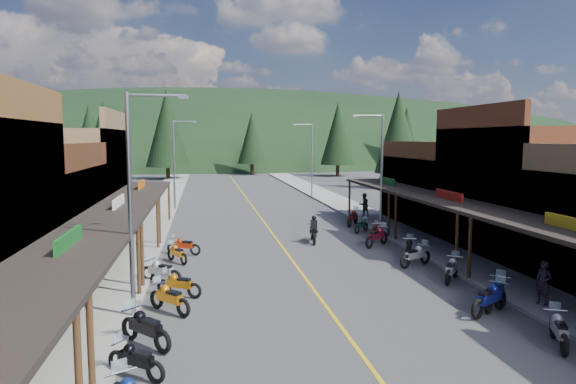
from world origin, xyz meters
name	(u,v)px	position (x,y,z in m)	size (l,w,h in m)	color
ground	(298,269)	(0.00, 0.00, 0.00)	(220.00, 220.00, 0.00)	#38383A
centerline	(257,212)	(0.00, 20.00, 0.01)	(0.15, 90.00, 0.01)	gold
sidewalk_west	(155,213)	(-8.70, 20.00, 0.07)	(3.40, 94.00, 0.15)	gray
sidewalk_east	(352,209)	(8.70, 20.00, 0.07)	(3.40, 94.00, 0.15)	gray
shop_west_2	(9,220)	(-13.75, 1.70, 2.53)	(10.90, 9.00, 6.20)	#3F2111
shop_west_3	(62,182)	(-13.78, 11.30, 3.52)	(10.90, 10.20, 8.20)	brown
shop_east_2	(533,190)	(13.78, 1.70, 3.52)	(10.90, 9.00, 8.20)	#562B19
shop_east_3	(451,190)	(13.75, 11.30, 2.53)	(10.90, 10.20, 6.20)	#4C2D16
streetlight_0	(134,195)	(-6.95, -6.00, 4.46)	(2.16, 0.18, 8.00)	gray
streetlight_1	(176,161)	(-6.95, 22.00, 4.46)	(2.16, 0.18, 8.00)	gray
streetlight_2	(380,168)	(6.95, 8.00, 4.46)	(2.16, 0.18, 8.00)	gray
streetlight_3	(311,156)	(6.95, 30.00, 4.46)	(2.16, 0.18, 8.00)	gray
ridge_hill	(218,159)	(0.00, 135.00, 0.00)	(310.00, 140.00, 60.00)	black
pine_1	(90,134)	(-24.00, 70.00, 7.24)	(5.88, 5.88, 12.50)	black
pine_2	(167,128)	(-10.00, 58.00, 7.99)	(6.72, 6.72, 14.00)	black
pine_3	(252,138)	(4.00, 66.00, 6.48)	(5.04, 5.04, 11.00)	black
pine_4	(338,133)	(18.00, 60.00, 7.24)	(5.88, 5.88, 12.50)	black
pine_5	(401,130)	(34.00, 72.00, 7.99)	(6.72, 6.72, 14.00)	black
pine_6	(479,138)	(46.00, 64.00, 6.48)	(5.04, 5.04, 11.00)	black
pine_7	(51,134)	(-32.00, 76.00, 7.24)	(5.88, 5.88, 12.50)	black
pine_8	(53,142)	(-22.00, 40.00, 5.98)	(4.48, 4.48, 10.00)	black
pine_9	(406,139)	(24.00, 45.00, 6.38)	(4.93, 4.93, 10.80)	black
pine_10	(104,136)	(-18.00, 50.00, 6.78)	(5.38, 5.38, 11.60)	black
pine_11	(398,132)	(20.00, 38.00, 7.19)	(5.82, 5.82, 12.40)	black
bike_west_3	(136,358)	(-6.44, -10.69, 0.55)	(0.65, 1.94, 1.11)	black
bike_west_4	(145,326)	(-6.41, -8.60, 0.66)	(0.77, 2.32, 1.33)	black
bike_west_5	(169,297)	(-5.87, -5.55, 0.62)	(0.72, 2.17, 1.24)	#BD6B0D
bike_west_6	(179,283)	(-5.62, -3.63, 0.57)	(0.67, 2.00, 1.14)	#AF690C
bike_west_7	(161,270)	(-6.49, -1.52, 0.61)	(0.72, 2.15, 1.23)	#AAAAAF
bike_west_8	(177,252)	(-5.97, 2.27, 0.54)	(0.63, 1.90, 1.08)	#BB6B0D
bike_west_9	(184,245)	(-5.70, 4.06, 0.56)	(0.65, 1.96, 1.12)	red
bike_east_3	(559,328)	(6.18, -10.69, 0.60)	(0.70, 2.09, 1.19)	#96969B
bike_east_4	(490,297)	(5.68, -7.62, 0.65)	(0.76, 2.28, 1.31)	navy
bike_east_5	(495,291)	(6.26, -7.03, 0.66)	(0.76, 2.29, 1.31)	navy
bike_east_6	(452,268)	(6.41, -3.32, 0.62)	(0.72, 2.17, 1.24)	#ABADB1
bike_east_7	(415,254)	(5.89, -0.50, 0.62)	(0.72, 2.17, 1.24)	#A6A7AB
bike_east_8	(409,248)	(6.21, 1.07, 0.60)	(0.70, 2.11, 1.21)	black
bike_east_9	(377,235)	(5.59, 4.43, 0.67)	(0.78, 2.34, 1.34)	maroon
bike_east_10	(375,230)	(6.30, 6.78, 0.54)	(0.63, 1.89, 1.08)	#62100D
bike_east_11	(361,225)	(6.06, 8.93, 0.53)	(0.62, 1.87, 1.07)	#0D442A
bike_east_12	(353,217)	(6.23, 11.58, 0.66)	(0.77, 2.32, 1.33)	maroon
rider_on_bike	(313,231)	(2.08, 6.15, 0.70)	(1.05, 2.36, 1.74)	black
pedestrian_east_a	(543,283)	(8.04, -7.33, 0.99)	(0.61, 0.40, 1.68)	#271E2E
pedestrian_east_b	(364,205)	(8.20, 15.10, 1.08)	(0.91, 0.52, 1.87)	brown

